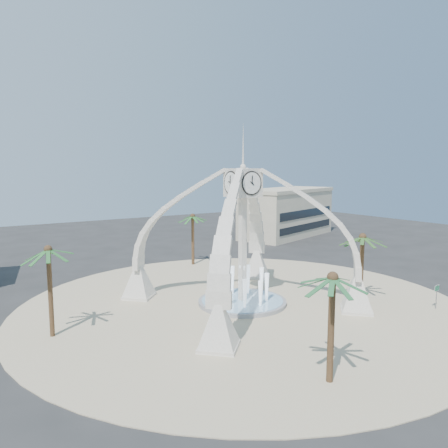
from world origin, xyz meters
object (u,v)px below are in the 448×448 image
fountain (242,301)px  street_sign (437,291)px  palm_south (333,279)px  palm_east (363,238)px  clock_tower (243,234)px  palm_west (48,251)px  palm_north (193,217)px

fountain → street_sign: (13.45, -10.47, 1.33)m
fountain → palm_south: (-4.24, -14.58, 5.86)m
fountain → palm_east: bearing=-29.0°
fountain → street_sign: 17.09m
clock_tower → palm_west: clock_tower is taller
fountain → palm_west: (-16.16, 1.47, 6.14)m
fountain → palm_east: (9.64, -5.35, 5.72)m
palm_north → palm_south: bearing=-105.2°
clock_tower → palm_west: size_ratio=2.47×
clock_tower → palm_south: clock_tower is taller
clock_tower → fountain: (0.00, 0.00, -6.20)m
clock_tower → palm_west: (-16.16, 1.47, -0.06)m
palm_east → palm_west: size_ratio=0.95×
palm_south → palm_north: bearing=74.8°
palm_west → palm_south: size_ratio=1.03×
palm_east → street_sign: bearing=-53.4°
clock_tower → street_sign: clock_tower is taller
clock_tower → street_sign: size_ratio=7.94×
palm_west → street_sign: palm_west is taller
palm_north → palm_south: palm_south is taller
clock_tower → fountain: 6.20m
clock_tower → street_sign: bearing=-37.9°
clock_tower → palm_south: size_ratio=2.55×
fountain → palm_south: bearing=-106.2°
clock_tower → palm_east: bearing=-29.0°
clock_tower → fountain: size_ratio=2.24×
clock_tower → palm_north: 17.23m
palm_east → palm_north: bearing=103.8°
clock_tower → street_sign: (13.45, -10.47, -4.88)m
clock_tower → palm_east: 11.04m
fountain → palm_east: 12.42m
clock_tower → palm_east: size_ratio=2.60×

